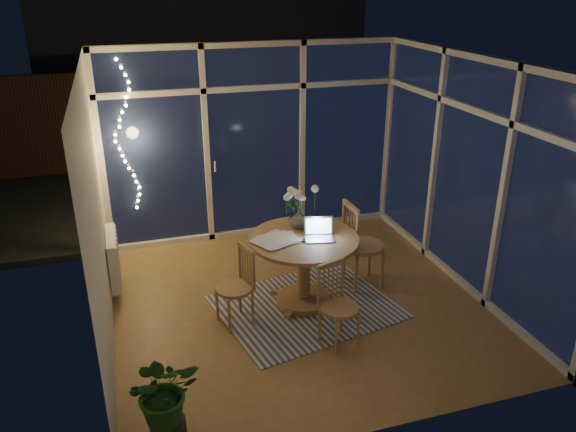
# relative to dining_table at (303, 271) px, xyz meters

# --- Properties ---
(floor) EXTENTS (4.00, 4.00, 0.00)m
(floor) POSITION_rel_dining_table_xyz_m (-0.03, 0.01, -0.40)
(floor) COLOR brown
(floor) RESTS_ON ground
(ceiling) EXTENTS (4.00, 4.00, 0.00)m
(ceiling) POSITION_rel_dining_table_xyz_m (-0.03, 0.01, 2.20)
(ceiling) COLOR white
(ceiling) RESTS_ON wall_back
(wall_back) EXTENTS (4.00, 0.04, 2.60)m
(wall_back) POSITION_rel_dining_table_xyz_m (-0.03, 2.01, 0.90)
(wall_back) COLOR beige
(wall_back) RESTS_ON floor
(wall_front) EXTENTS (4.00, 0.04, 2.60)m
(wall_front) POSITION_rel_dining_table_xyz_m (-0.03, -1.99, 0.90)
(wall_front) COLOR beige
(wall_front) RESTS_ON floor
(wall_left) EXTENTS (0.04, 4.00, 2.60)m
(wall_left) POSITION_rel_dining_table_xyz_m (-2.03, 0.01, 0.90)
(wall_left) COLOR beige
(wall_left) RESTS_ON floor
(wall_right) EXTENTS (0.04, 4.00, 2.60)m
(wall_right) POSITION_rel_dining_table_xyz_m (1.97, 0.01, 0.90)
(wall_right) COLOR beige
(wall_right) RESTS_ON floor
(window_wall_back) EXTENTS (4.00, 0.10, 2.60)m
(window_wall_back) POSITION_rel_dining_table_xyz_m (-0.03, 1.97, 0.90)
(window_wall_back) COLOR silver
(window_wall_back) RESTS_ON floor
(window_wall_right) EXTENTS (0.10, 4.00, 2.60)m
(window_wall_right) POSITION_rel_dining_table_xyz_m (1.93, 0.01, 0.90)
(window_wall_right) COLOR silver
(window_wall_right) RESTS_ON floor
(radiator) EXTENTS (0.10, 0.70, 0.58)m
(radiator) POSITION_rel_dining_table_xyz_m (-1.97, 0.91, 0.00)
(radiator) COLOR white
(radiator) RESTS_ON wall_left
(fairy_lights) EXTENTS (0.24, 0.10, 1.85)m
(fairy_lights) POSITION_rel_dining_table_xyz_m (-1.68, 1.89, 1.13)
(fairy_lights) COLOR #FCD765
(fairy_lights) RESTS_ON window_wall_back
(garden_patio) EXTENTS (12.00, 6.00, 0.10)m
(garden_patio) POSITION_rel_dining_table_xyz_m (0.47, 5.01, -0.46)
(garden_patio) COLOR black
(garden_patio) RESTS_ON ground
(garden_fence) EXTENTS (11.00, 0.08, 1.80)m
(garden_fence) POSITION_rel_dining_table_xyz_m (-0.03, 5.51, 0.50)
(garden_fence) COLOR #321B12
(garden_fence) RESTS_ON ground
(neighbour_roof) EXTENTS (7.00, 3.00, 2.20)m
(neighbour_roof) POSITION_rel_dining_table_xyz_m (0.27, 8.51, 1.80)
(neighbour_roof) COLOR #363741
(neighbour_roof) RESTS_ON ground
(garden_shrubs) EXTENTS (0.90, 0.90, 0.90)m
(garden_shrubs) POSITION_rel_dining_table_xyz_m (-0.83, 3.41, 0.05)
(garden_shrubs) COLOR #183116
(garden_shrubs) RESTS_ON ground
(rug) EXTENTS (2.08, 1.79, 0.01)m
(rug) POSITION_rel_dining_table_xyz_m (0.00, -0.10, -0.39)
(rug) COLOR beige
(rug) RESTS_ON floor
(dining_table) EXTENTS (1.38, 1.38, 0.80)m
(dining_table) POSITION_rel_dining_table_xyz_m (0.00, 0.00, 0.00)
(dining_table) COLOR olive
(dining_table) RESTS_ON floor
(chair_left) EXTENTS (0.49, 0.49, 0.86)m
(chair_left) POSITION_rel_dining_table_xyz_m (-0.80, -0.16, 0.03)
(chair_left) COLOR olive
(chair_left) RESTS_ON floor
(chair_right) EXTENTS (0.50, 0.50, 1.05)m
(chair_right) POSITION_rel_dining_table_xyz_m (0.79, 0.19, 0.13)
(chair_right) COLOR olive
(chair_right) RESTS_ON floor
(chair_front) EXTENTS (0.49, 0.49, 0.86)m
(chair_front) POSITION_rel_dining_table_xyz_m (0.09, -0.81, 0.03)
(chair_front) COLOR olive
(chair_front) RESTS_ON floor
(laptop) EXTENTS (0.36, 0.33, 0.22)m
(laptop) POSITION_rel_dining_table_xyz_m (0.15, -0.08, 0.51)
(laptop) COLOR silver
(laptop) RESTS_ON dining_table
(flower_vase) EXTENTS (0.24, 0.24, 0.21)m
(flower_vase) POSITION_rel_dining_table_xyz_m (0.02, 0.26, 0.50)
(flower_vase) COLOR silver
(flower_vase) RESTS_ON dining_table
(bowl) EXTENTS (0.18, 0.18, 0.04)m
(bowl) POSITION_rel_dining_table_xyz_m (0.34, 0.24, 0.42)
(bowl) COLOR silver
(bowl) RESTS_ON dining_table
(newspapers) EXTENTS (0.48, 0.41, 0.02)m
(newspapers) POSITION_rel_dining_table_xyz_m (-0.30, 0.01, 0.41)
(newspapers) COLOR silver
(newspapers) RESTS_ON dining_table
(phone) EXTENTS (0.13, 0.12, 0.01)m
(phone) POSITION_rel_dining_table_xyz_m (0.01, -0.07, 0.40)
(phone) COLOR black
(phone) RESTS_ON dining_table
(potted_plant) EXTENTS (0.60, 0.54, 0.76)m
(potted_plant) POSITION_rel_dining_table_xyz_m (-1.64, -1.56, -0.02)
(potted_plant) COLOR #1A491D
(potted_plant) RESTS_ON floor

